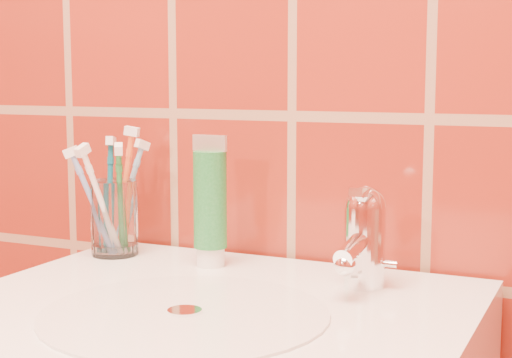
% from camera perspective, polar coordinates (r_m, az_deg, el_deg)
% --- Properties ---
extents(glass_tumbler, '(0.08, 0.08, 0.10)m').
position_cam_1_polar(glass_tumbler, '(1.09, -10.28, -2.80)').
color(glass_tumbler, white).
rests_on(glass_tumbler, pedestal_sink).
extents(toothpaste_tube, '(0.05, 0.04, 0.17)m').
position_cam_1_polar(toothpaste_tube, '(1.01, -3.35, -1.93)').
color(toothpaste_tube, white).
rests_on(toothpaste_tube, pedestal_sink).
extents(faucet, '(0.05, 0.11, 0.12)m').
position_cam_1_polar(faucet, '(0.92, 7.84, -3.97)').
color(faucet, white).
rests_on(faucet, pedestal_sink).
extents(toothbrush_0, '(0.06, 0.15, 0.18)m').
position_cam_1_polar(toothbrush_0, '(1.06, -11.17, -1.69)').
color(toothbrush_0, white).
rests_on(toothbrush_0, glass_tumbler).
extents(toothbrush_1, '(0.09, 0.14, 0.18)m').
position_cam_1_polar(toothbrush_1, '(1.11, -9.37, -1.28)').
color(toothbrush_1, '#79ADD7').
rests_on(toothbrush_1, glass_tumbler).
extents(toothbrush_2, '(0.06, 0.09, 0.18)m').
position_cam_1_polar(toothbrush_2, '(1.10, -10.58, -1.20)').
color(toothbrush_2, '#0C576D').
rests_on(toothbrush_2, glass_tumbler).
extents(toothbrush_3, '(0.06, 0.06, 0.19)m').
position_cam_1_polar(toothbrush_3, '(1.09, -9.54, -0.87)').
color(toothbrush_3, orange).
rests_on(toothbrush_3, glass_tumbler).
extents(toothbrush_4, '(0.13, 0.11, 0.17)m').
position_cam_1_polar(toothbrush_4, '(1.08, -11.77, -1.69)').
color(toothbrush_4, '#738FCC').
rests_on(toothbrush_4, glass_tumbler).
extents(toothbrush_5, '(0.09, 0.10, 0.17)m').
position_cam_1_polar(toothbrush_5, '(1.07, -9.86, -1.59)').
color(toothbrush_5, '#1D6E2D').
rests_on(toothbrush_5, glass_tumbler).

